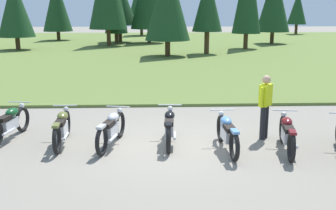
{
  "coord_description": "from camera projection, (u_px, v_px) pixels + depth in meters",
  "views": [
    {
      "loc": [
        -0.41,
        -9.7,
        3.32
      ],
      "look_at": [
        0.0,
        0.6,
        0.9
      ],
      "focal_mm": 44.01,
      "sensor_mm": 36.0,
      "label": 1
    }
  ],
  "objects": [
    {
      "name": "grass_moorland",
      "position": [
        156.0,
        47.0,
        35.64
      ],
      "size": [
        80.0,
        44.0,
        0.1
      ],
      "primitive_type": "cube",
      "color": "#5B7033",
      "rests_on": "ground"
    },
    {
      "name": "ground_plane",
      "position": [
        169.0,
        146.0,
        10.21
      ],
      "size": [
        140.0,
        140.0,
        0.0
      ],
      "primitive_type": "plane",
      "color": "gray"
    },
    {
      "name": "motorcycle_black",
      "position": [
        169.0,
        127.0,
        10.31
      ],
      "size": [
        0.62,
        2.1,
        0.88
      ],
      "color": "black",
      "rests_on": "ground"
    },
    {
      "name": "motorcycle_maroon",
      "position": [
        287.0,
        134.0,
        9.72
      ],
      "size": [
        0.65,
        2.09,
        0.88
      ],
      "color": "black",
      "rests_on": "ground"
    },
    {
      "name": "motorcycle_olive",
      "position": [
        62.0,
        127.0,
        10.25
      ],
      "size": [
        0.62,
        2.1,
        0.88
      ],
      "color": "black",
      "rests_on": "ground"
    },
    {
      "name": "motorcycle_british_green",
      "position": [
        10.0,
        123.0,
        10.64
      ],
      "size": [
        0.65,
        2.08,
        0.88
      ],
      "color": "black",
      "rests_on": "ground"
    },
    {
      "name": "motorcycle_sky_blue",
      "position": [
        227.0,
        133.0,
        9.78
      ],
      "size": [
        0.62,
        2.1,
        0.88
      ],
      "color": "black",
      "rests_on": "ground"
    },
    {
      "name": "rider_in_hivis_vest",
      "position": [
        265.0,
        103.0,
        10.59
      ],
      "size": [
        0.4,
        0.44,
        1.67
      ],
      "color": "black",
      "rests_on": "ground"
    },
    {
      "name": "motorcycle_silver",
      "position": [
        111.0,
        129.0,
        10.13
      ],
      "size": [
        0.73,
        2.07,
        0.88
      ],
      "color": "black",
      "rests_on": "ground"
    }
  ]
}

